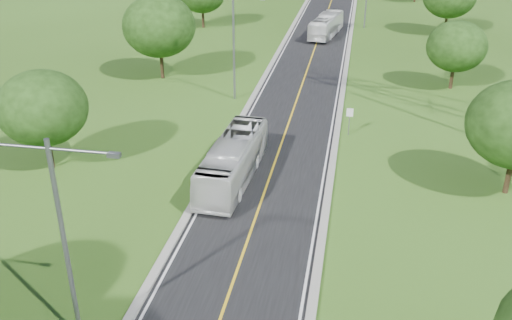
{
  "coord_description": "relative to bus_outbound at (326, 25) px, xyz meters",
  "views": [
    {
      "loc": [
        5.52,
        -6.19,
        18.79
      ],
      "look_at": [
        -0.36,
        25.82,
        3.0
      ],
      "focal_mm": 40.0,
      "sensor_mm": 36.0,
      "label": 1
    }
  ],
  "objects": [
    {
      "name": "streetlight_near_left",
      "position": [
        -6.9,
        -59.69,
        4.43
      ],
      "size": [
        5.9,
        0.25,
        10.0
      ],
      "color": "slate",
      "rests_on": "ground"
    },
    {
      "name": "bus_inbound",
      "position": [
        -3.35,
        -43.33,
        0.07
      ],
      "size": [
        3.08,
        11.05,
        3.05
      ],
      "primitive_type": "imported",
      "rotation": [
        0.0,
        0.0,
        -0.05
      ],
      "color": "silver",
      "rests_on": "road"
    },
    {
      "name": "tree_lc",
      "position": [
        -15.9,
        -21.69,
        4.06
      ],
      "size": [
        7.56,
        7.56,
        8.79
      ],
      "color": "black",
      "rests_on": "ground"
    },
    {
      "name": "road",
      "position": [
        -0.9,
        -5.69,
        -1.49
      ],
      "size": [
        8.0,
        150.0,
        0.06
      ],
      "primitive_type": "cube",
      "color": "black",
      "rests_on": "ground"
    },
    {
      "name": "tree_rc",
      "position": [
        14.1,
        -19.69,
        2.82
      ],
      "size": [
        5.88,
        5.88,
        6.84
      ],
      "color": "black",
      "rests_on": "ground"
    },
    {
      "name": "tree_lb",
      "position": [
        -16.9,
        -43.69,
        3.13
      ],
      "size": [
        6.3,
        6.3,
        7.33
      ],
      "color": "black",
      "rests_on": "ground"
    },
    {
      "name": "streetlight_mid_left",
      "position": [
        -6.9,
        -26.69,
        4.43
      ],
      "size": [
        5.9,
        0.25,
        10.0
      ],
      "color": "slate",
      "rests_on": "ground"
    },
    {
      "name": "curb_left",
      "position": [
        -5.15,
        -5.69,
        -1.41
      ],
      "size": [
        0.5,
        150.0,
        0.22
      ],
      "primitive_type": "cube",
      "color": "gray",
      "rests_on": "ground"
    },
    {
      "name": "speed_limit_sign",
      "position": [
        4.3,
        -33.71,
        0.08
      ],
      "size": [
        0.55,
        0.09,
        2.4
      ],
      "color": "slate",
      "rests_on": "ground"
    },
    {
      "name": "bus_outbound",
      "position": [
        0.0,
        0.0,
        0.0
      ],
      "size": [
        4.19,
        10.72,
        2.91
      ],
      "primitive_type": "imported",
      "rotation": [
        0.0,
        0.0,
        2.97
      ],
      "color": "white",
      "rests_on": "road"
    },
    {
      "name": "ground",
      "position": [
        -0.9,
        -11.69,
        -1.52
      ],
      "size": [
        260.0,
        260.0,
        0.0
      ],
      "primitive_type": "plane",
      "color": "#294814",
      "rests_on": "ground"
    },
    {
      "name": "curb_right",
      "position": [
        3.35,
        -5.69,
        -1.41
      ],
      "size": [
        0.5,
        150.0,
        0.22
      ],
      "primitive_type": "cube",
      "color": "gray",
      "rests_on": "ground"
    }
  ]
}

